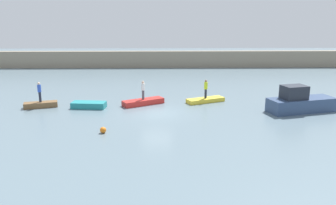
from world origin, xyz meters
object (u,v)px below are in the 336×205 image
at_px(rowboat_yellow, 205,100).
at_px(mooring_buoy, 103,130).
at_px(person_blue_shirt, 39,91).
at_px(person_hiviz_shirt, 206,88).
at_px(rowboat_brown, 41,105).
at_px(rowboat_red, 143,102).
at_px(person_white_shirt, 143,89).
at_px(rowboat_teal, 89,105).
at_px(motorboat, 300,102).

relative_size(rowboat_yellow, mooring_buoy, 8.39).
distance_m(person_blue_shirt, person_hiviz_shirt, 15.16).
height_order(rowboat_brown, person_hiviz_shirt, person_hiviz_shirt).
relative_size(rowboat_yellow, person_blue_shirt, 2.05).
bearing_deg(person_hiviz_shirt, rowboat_red, -172.20).
bearing_deg(person_white_shirt, person_blue_shirt, -175.08).
bearing_deg(rowboat_teal, rowboat_yellow, 15.45).
height_order(rowboat_yellow, person_white_shirt, person_white_shirt).
xyz_separation_m(motorboat, rowboat_yellow, (-7.64, 3.42, -0.62)).
bearing_deg(rowboat_yellow, rowboat_red, 164.07).
bearing_deg(person_blue_shirt, person_hiviz_shirt, 6.05).
height_order(motorboat, person_blue_shirt, motorboat).
bearing_deg(mooring_buoy, motorboat, 17.85).
xyz_separation_m(rowboat_red, person_blue_shirt, (-9.18, -0.79, 1.25)).
height_order(rowboat_teal, rowboat_yellow, rowboat_teal).
xyz_separation_m(rowboat_teal, mooring_buoy, (2.40, -6.70, -0.05)).
relative_size(rowboat_teal, rowboat_yellow, 0.81).
bearing_deg(motorboat, person_blue_shirt, 175.42).
bearing_deg(person_white_shirt, person_hiviz_shirt, 7.80).
distance_m(rowboat_teal, rowboat_red, 4.93).
distance_m(rowboat_brown, mooring_buoy, 9.70).
height_order(person_blue_shirt, mooring_buoy, person_blue_shirt).
relative_size(motorboat, rowboat_brown, 2.15).
relative_size(rowboat_red, rowboat_yellow, 1.06).
xyz_separation_m(motorboat, rowboat_brown, (-22.72, 1.82, -0.57)).
bearing_deg(person_white_shirt, mooring_buoy, -107.32).
distance_m(motorboat, mooring_buoy, 16.77).
xyz_separation_m(rowboat_brown, rowboat_teal, (4.36, -0.26, 0.03)).
relative_size(motorboat, rowboat_yellow, 1.66).
xyz_separation_m(motorboat, rowboat_red, (-13.54, 2.61, -0.57)).
bearing_deg(person_hiviz_shirt, person_white_shirt, -172.20).
relative_size(rowboat_brown, rowboat_yellow, 0.77).
xyz_separation_m(motorboat, rowboat_teal, (-18.35, 1.56, -0.54)).
xyz_separation_m(motorboat, person_hiviz_shirt, (-7.64, 3.42, 0.56)).
bearing_deg(motorboat, mooring_buoy, -162.15).
distance_m(rowboat_brown, person_hiviz_shirt, 15.20).
height_order(motorboat, rowboat_teal, motorboat).
bearing_deg(rowboat_brown, rowboat_red, -12.03).
bearing_deg(rowboat_teal, rowboat_brown, -177.86).
relative_size(rowboat_brown, person_blue_shirt, 1.58).
xyz_separation_m(motorboat, person_blue_shirt, (-22.72, 1.82, 0.68)).
distance_m(person_blue_shirt, person_white_shirt, 9.21).
bearing_deg(mooring_buoy, person_hiviz_shirt, 45.82).
bearing_deg(person_hiviz_shirt, rowboat_teal, -170.14).
distance_m(person_white_shirt, person_hiviz_shirt, 5.95).
bearing_deg(mooring_buoy, person_white_shirt, 72.68).
height_order(rowboat_teal, person_blue_shirt, person_blue_shirt).
xyz_separation_m(rowboat_yellow, person_hiviz_shirt, (0.00, -0.00, 1.18)).
bearing_deg(mooring_buoy, rowboat_brown, 134.16).
xyz_separation_m(rowboat_brown, rowboat_red, (9.18, 0.79, 0.00)).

